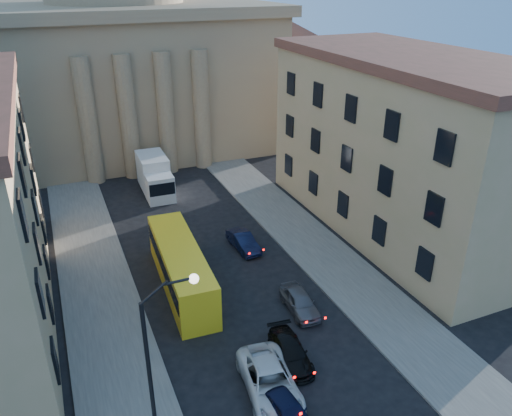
{
  "coord_description": "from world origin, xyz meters",
  "views": [
    {
      "loc": [
        -9.76,
        -9.35,
        20.37
      ],
      "look_at": [
        1.01,
        15.83,
        7.33
      ],
      "focal_mm": 35.0,
      "sensor_mm": 36.0,
      "label": 1
    }
  ],
  "objects_px": {
    "street_lamp": "(159,351)",
    "box_truck": "(155,176)",
    "car_left_near": "(287,411)",
    "city_bus": "(181,266)"
  },
  "relations": [
    {
      "from": "city_bus",
      "to": "box_truck",
      "type": "relative_size",
      "value": 1.7
    },
    {
      "from": "car_left_near",
      "to": "box_truck",
      "type": "relative_size",
      "value": 0.61
    },
    {
      "from": "car_left_near",
      "to": "box_truck",
      "type": "height_order",
      "value": "box_truck"
    },
    {
      "from": "car_left_near",
      "to": "box_truck",
      "type": "bearing_deg",
      "value": 82.25
    },
    {
      "from": "street_lamp",
      "to": "box_truck",
      "type": "distance_m",
      "value": 30.26
    },
    {
      "from": "street_lamp",
      "to": "car_left_near",
      "type": "distance_m",
      "value": 7.44
    },
    {
      "from": "city_bus",
      "to": "car_left_near",
      "type": "bearing_deg",
      "value": -80.24
    },
    {
      "from": "box_truck",
      "to": "car_left_near",
      "type": "bearing_deg",
      "value": -89.59
    },
    {
      "from": "street_lamp",
      "to": "city_bus",
      "type": "relative_size",
      "value": 0.77
    },
    {
      "from": "street_lamp",
      "to": "car_left_near",
      "type": "bearing_deg",
      "value": -14.49
    }
  ]
}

